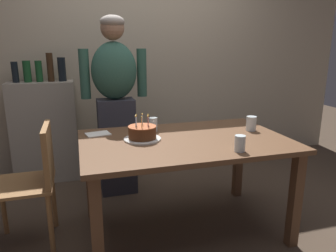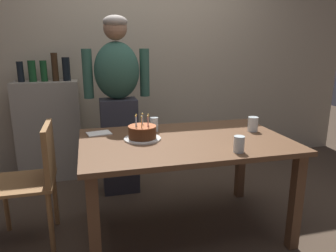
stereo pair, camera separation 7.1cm
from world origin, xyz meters
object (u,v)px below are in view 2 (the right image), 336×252
Objects in this scene: birthday_cake at (142,133)px; napkin_stack at (99,133)px; dining_chair at (36,174)px; water_glass_near at (154,124)px; water_glass_far at (239,144)px; person_man_bearded at (118,104)px; water_glass_side at (253,124)px.

birthday_cake is 0.38m from napkin_stack.
water_glass_near is at bearing 98.08° from dining_chair.
water_glass_near is (0.13, 0.21, 0.01)m from birthday_cake.
water_glass_far is 1.35m from person_man_bearded.
birthday_cake is at bearing 83.95° from dining_chair.
dining_chair reaches higher than napkin_stack.
water_glass_side is at bearing 143.01° from person_man_bearded.
water_glass_far is 1.43m from dining_chair.
water_glass_near is 0.94m from dining_chair.
birthday_cake is at bearing 142.31° from water_glass_far.
dining_chair is at bearing -161.47° from napkin_stack.
water_glass_far is at bearing -37.73° from napkin_stack.
person_man_bearded is (-0.09, 0.75, 0.09)m from birthday_cake.
water_glass_side is 0.13× the size of dining_chair.
napkin_stack is (-1.19, 0.22, -0.05)m from water_glass_side.
dining_chair is (-0.89, -0.13, -0.28)m from water_glass_near.
napkin_stack is at bearing 169.44° from water_glass_side.
birthday_cake reaches higher than dining_chair.
person_man_bearded is at bearing 135.55° from dining_chair.
water_glass_side is 0.65× the size of napkin_stack.
water_glass_near is 0.79m from water_glass_side.
birthday_cake reaches higher than water_glass_near.
water_glass_far reaches higher than napkin_stack.
napkin_stack is 0.57m from person_man_bearded.
birthday_cake is 2.33× the size of water_glass_side.
water_glass_side is at bearing -10.56° from napkin_stack.
water_glass_far is at bearing -37.69° from birthday_cake.
person_man_bearded is 1.90× the size of dining_chair.
water_glass_side is 1.24m from person_man_bearded.
dining_chair is at bearing 158.83° from water_glass_far.
dining_chair is (-1.31, 0.51, -0.28)m from water_glass_far.
water_glass_far is 1.08m from napkin_stack.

